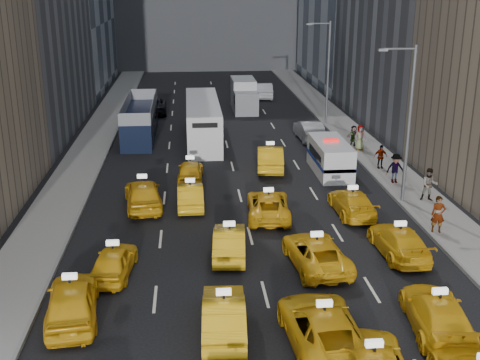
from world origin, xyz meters
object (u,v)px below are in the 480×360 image
object	(u,v)px
nypd_van	(330,158)
pedestrian_0	(438,214)
city_bus	(203,121)
box_truck	(244,95)
double_decker	(140,119)

from	to	relation	value
nypd_van	pedestrian_0	xyz separation A→B (m)	(3.04, -10.66, 0.05)
city_bus	pedestrian_0	size ratio (longest dim) A/B	6.55
city_bus	box_truck	size ratio (longest dim) A/B	1.87
nypd_van	box_truck	world-z (taller)	box_truck
nypd_van	box_truck	size ratio (longest dim) A/B	0.83
nypd_van	city_bus	distance (m)	12.64
city_bus	box_truck	bearing A→B (deg)	73.12
nypd_van	double_decker	size ratio (longest dim) A/B	0.53
nypd_van	pedestrian_0	size ratio (longest dim) A/B	2.92
double_decker	city_bus	xyz separation A→B (m)	(5.08, -1.37, 0.08)
double_decker	pedestrian_0	distance (m)	27.10
nypd_van	city_bus	xyz separation A→B (m)	(-8.21, 9.59, 0.53)
nypd_van	box_truck	xyz separation A→B (m)	(-3.80, 21.07, 0.42)
double_decker	box_truck	size ratio (longest dim) A/B	1.56
nypd_van	pedestrian_0	world-z (taller)	nypd_van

